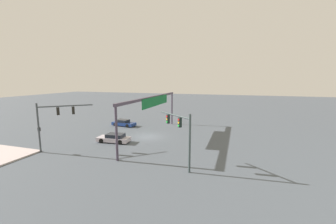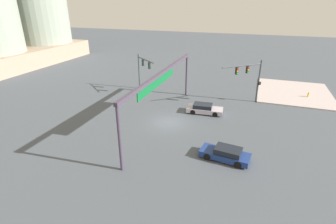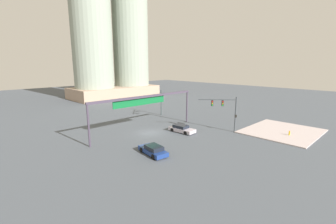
{
  "view_description": "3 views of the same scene",
  "coord_description": "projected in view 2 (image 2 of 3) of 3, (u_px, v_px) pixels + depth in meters",
  "views": [
    {
      "loc": [
        29.84,
        12.96,
        8.81
      ],
      "look_at": [
        -2.65,
        2.42,
        3.55
      ],
      "focal_mm": 23.19,
      "sensor_mm": 36.0,
      "label": 1
    },
    {
      "loc": [
        -26.09,
        -8.97,
        13.37
      ],
      "look_at": [
        -2.72,
        -0.78,
        2.59
      ],
      "focal_mm": 27.48,
      "sensor_mm": 36.0,
      "label": 2
    },
    {
      "loc": [
        -23.29,
        -28.21,
        11.21
      ],
      "look_at": [
        2.33,
        -1.9,
        3.52
      ],
      "focal_mm": 24.42,
      "sensor_mm": 36.0,
      "label": 3
    }
  ],
  "objects": [
    {
      "name": "ground_plane",
      "position": [
        169.0,
        122.0,
        30.63
      ],
      "size": [
        187.2,
        187.2,
        0.0
      ],
      "primitive_type": "plane",
      "color": "#484E57"
    },
    {
      "name": "sidewalk_corner",
      "position": [
        294.0,
        92.0,
        40.44
      ],
      "size": [
        12.68,
        10.74,
        0.15
      ],
      "primitive_type": "cube",
      "color": "#B9A9A8",
      "rests_on": "ground"
    },
    {
      "name": "traffic_signal_near_corner",
      "position": [
        250.0,
        75.0,
        34.72
      ],
      "size": [
        4.31,
        5.05,
        5.98
      ],
      "rotation": [
        0.0,
        0.0,
        2.3
      ],
      "color": "#373D42",
      "rests_on": "ground"
    },
    {
      "name": "traffic_signal_opposite_side",
      "position": [
        143.0,
        67.0,
        39.86
      ],
      "size": [
        3.54,
        4.15,
        5.63
      ],
      "rotation": [
        0.0,
        0.0,
        -2.27
      ],
      "color": "#343F40",
      "rests_on": "ground"
    },
    {
      "name": "overhead_sign_gantry",
      "position": [
        162.0,
        80.0,
        28.55
      ],
      "size": [
        20.68,
        0.43,
        6.24
      ],
      "color": "#3F3647",
      "rests_on": "ground"
    },
    {
      "name": "sedan_car_approaching",
      "position": [
        226.0,
        154.0,
        23.32
      ],
      "size": [
        2.35,
        4.65,
        1.21
      ],
      "rotation": [
        0.0,
        0.0,
        1.44
      ],
      "color": "navy",
      "rests_on": "ground"
    },
    {
      "name": "sedan_car_waiting_far",
      "position": [
        204.0,
        109.0,
        33.0
      ],
      "size": [
        2.22,
        4.65,
        1.21
      ],
      "rotation": [
        0.0,
        0.0,
        -1.5
      ],
      "color": "#B8ADBC",
      "rests_on": "ground"
    },
    {
      "name": "fire_hydrant_on_curb",
      "position": [
        308.0,
        95.0,
        38.19
      ],
      "size": [
        0.33,
        0.22,
        0.71
      ],
      "color": "gold",
      "rests_on": "sidewalk_corner"
    }
  ]
}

